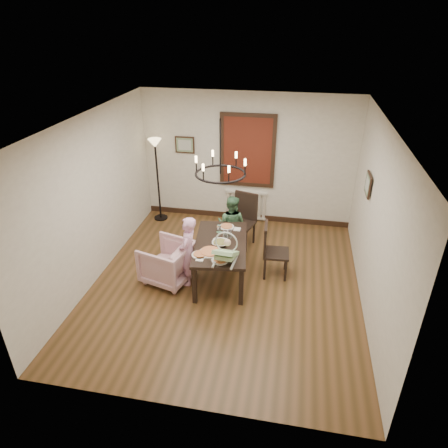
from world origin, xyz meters
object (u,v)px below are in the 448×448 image
(armchair, at_px, (167,262))
(drinking_glass, at_px, (225,235))
(chair_right, at_px, (276,250))
(elderly_woman, at_px, (188,257))
(seated_man, at_px, (231,229))
(baby_bouncer, at_px, (226,252))
(dining_table, at_px, (221,247))
(floor_lamp, at_px, (158,181))
(chair_far, at_px, (241,221))

(armchair, relative_size, drinking_glass, 5.48)
(chair_right, distance_m, armchair, 1.90)
(chair_right, bearing_deg, drinking_glass, 94.73)
(chair_right, relative_size, elderly_woman, 0.97)
(seated_man, height_order, baby_bouncer, baby_bouncer)
(dining_table, height_order, floor_lamp, floor_lamp)
(dining_table, xyz_separation_m, armchair, (-0.89, -0.22, -0.27))
(baby_bouncer, xyz_separation_m, drinking_glass, (-0.13, 0.69, -0.10))
(dining_table, bearing_deg, elderly_woman, -163.23)
(chair_far, height_order, armchair, chair_far)
(armchair, distance_m, floor_lamp, 2.45)
(armchair, xyz_separation_m, elderly_woman, (0.38, -0.01, 0.16))
(dining_table, relative_size, baby_bouncer, 3.14)
(armchair, relative_size, baby_bouncer, 1.53)
(chair_right, xyz_separation_m, floor_lamp, (-2.71, 1.71, 0.40))
(dining_table, xyz_separation_m, elderly_woman, (-0.51, -0.23, -0.12))
(chair_right, bearing_deg, armchair, 102.29)
(dining_table, distance_m, seated_man, 0.95)
(floor_lamp, bearing_deg, armchair, -68.08)
(baby_bouncer, xyz_separation_m, floor_lamp, (-1.97, 2.52, 0.01))
(seated_man, bearing_deg, floor_lamp, -18.97)
(floor_lamp, bearing_deg, chair_right, -32.24)
(dining_table, distance_m, baby_bouncer, 0.62)
(elderly_woman, xyz_separation_m, drinking_glass, (0.56, 0.39, 0.27))
(baby_bouncer, bearing_deg, floor_lamp, 132.51)
(floor_lamp, bearing_deg, dining_table, -48.13)
(chair_far, bearing_deg, elderly_woman, -99.52)
(drinking_glass, bearing_deg, baby_bouncer, -79.05)
(chair_far, distance_m, elderly_woman, 1.56)
(chair_right, relative_size, seated_man, 1.04)
(chair_far, relative_size, elderly_woman, 1.04)
(armchair, height_order, seated_man, seated_man)
(elderly_woman, bearing_deg, baby_bouncer, 67.84)
(dining_table, xyz_separation_m, seated_man, (0.02, 0.93, -0.15))
(armchair, height_order, drinking_glass, drinking_glass)
(chair_right, height_order, seated_man, chair_right)
(armchair, relative_size, seated_man, 0.82)
(chair_right, bearing_deg, elderly_woman, 106.31)
(chair_right, bearing_deg, chair_far, 36.99)
(elderly_woman, relative_size, seated_man, 1.08)
(dining_table, height_order, drinking_glass, drinking_glass)
(elderly_woman, bearing_deg, drinking_glass, 126.01)
(dining_table, xyz_separation_m, drinking_glass, (0.05, 0.16, 0.16))
(elderly_woman, height_order, floor_lamp, floor_lamp)
(dining_table, height_order, armchair, same)
(elderly_woman, bearing_deg, armchair, -89.30)
(chair_far, relative_size, armchair, 1.37)
(armchair, distance_m, elderly_woman, 0.41)
(seated_man, relative_size, baby_bouncer, 1.85)
(elderly_woman, height_order, seated_man, elderly_woman)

